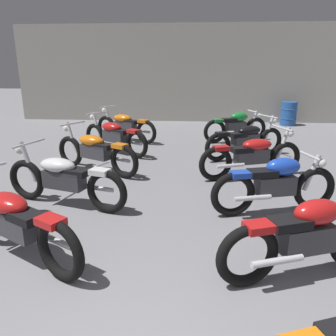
{
  "coord_description": "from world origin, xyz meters",
  "views": [
    {
      "loc": [
        0.42,
        -0.8,
        2.13
      ],
      "look_at": [
        0.0,
        4.27,
        0.55
      ],
      "focal_mm": 35.64,
      "sensor_mm": 36.0,
      "label": 1
    }
  ],
  "objects_px": {
    "motorcycle_left_row_3": "(95,151)",
    "motorcycle_right_row_4": "(246,139)",
    "motorcycle_right_row_3": "(252,155)",
    "oil_drum": "(289,114)",
    "motorcycle_left_row_5": "(125,125)",
    "motorcycle_left_row_1": "(14,221)",
    "motorcycle_left_row_2": "(64,178)",
    "motorcycle_right_row_1": "(307,236)",
    "motorcycle_right_row_5": "(236,126)",
    "motorcycle_left_row_4": "(114,135)",
    "motorcycle_right_row_2": "(276,184)"
  },
  "relations": [
    {
      "from": "motorcycle_right_row_4",
      "to": "motorcycle_left_row_3",
      "type": "bearing_deg",
      "value": -157.06
    },
    {
      "from": "motorcycle_right_row_5",
      "to": "motorcycle_left_row_3",
      "type": "bearing_deg",
      "value": -135.57
    },
    {
      "from": "motorcycle_right_row_3",
      "to": "oil_drum",
      "type": "bearing_deg",
      "value": 69.84
    },
    {
      "from": "motorcycle_left_row_5",
      "to": "motorcycle_right_row_5",
      "type": "relative_size",
      "value": 1.05
    },
    {
      "from": "motorcycle_left_row_5",
      "to": "motorcycle_right_row_1",
      "type": "relative_size",
      "value": 1.04
    },
    {
      "from": "motorcycle_left_row_4",
      "to": "motorcycle_right_row_2",
      "type": "relative_size",
      "value": 0.97
    },
    {
      "from": "motorcycle_right_row_2",
      "to": "oil_drum",
      "type": "distance_m",
      "value": 8.11
    },
    {
      "from": "motorcycle_left_row_3",
      "to": "motorcycle_right_row_5",
      "type": "bearing_deg",
      "value": 44.43
    },
    {
      "from": "motorcycle_left_row_3",
      "to": "motorcycle_right_row_5",
      "type": "relative_size",
      "value": 1.06
    },
    {
      "from": "motorcycle_right_row_1",
      "to": "oil_drum",
      "type": "bearing_deg",
      "value": 76.7
    },
    {
      "from": "motorcycle_left_row_1",
      "to": "motorcycle_right_row_2",
      "type": "xyz_separation_m",
      "value": [
        3.2,
        1.49,
        0.01
      ]
    },
    {
      "from": "motorcycle_left_row_2",
      "to": "motorcycle_right_row_2",
      "type": "bearing_deg",
      "value": 0.08
    },
    {
      "from": "motorcycle_left_row_3",
      "to": "motorcycle_right_row_2",
      "type": "height_order",
      "value": "motorcycle_left_row_3"
    },
    {
      "from": "motorcycle_left_row_4",
      "to": "motorcycle_right_row_4",
      "type": "height_order",
      "value": "same"
    },
    {
      "from": "motorcycle_left_row_4",
      "to": "motorcycle_right_row_4",
      "type": "bearing_deg",
      "value": -3.27
    },
    {
      "from": "motorcycle_right_row_5",
      "to": "oil_drum",
      "type": "distance_m",
      "value": 3.69
    },
    {
      "from": "motorcycle_left_row_2",
      "to": "motorcycle_right_row_4",
      "type": "relative_size",
      "value": 1.08
    },
    {
      "from": "motorcycle_left_row_5",
      "to": "motorcycle_right_row_4",
      "type": "height_order",
      "value": "same"
    },
    {
      "from": "motorcycle_left_row_3",
      "to": "motorcycle_left_row_4",
      "type": "xyz_separation_m",
      "value": [
        0.03,
        1.55,
        0.0
      ]
    },
    {
      "from": "motorcycle_right_row_3",
      "to": "motorcycle_right_row_5",
      "type": "distance_m",
      "value": 3.22
    },
    {
      "from": "motorcycle_left_row_1",
      "to": "motorcycle_right_row_5",
      "type": "xyz_separation_m",
      "value": [
        3.15,
        6.35,
        0.01
      ]
    },
    {
      "from": "motorcycle_left_row_3",
      "to": "motorcycle_right_row_4",
      "type": "xyz_separation_m",
      "value": [
        3.22,
        1.36,
        0.0
      ]
    },
    {
      "from": "motorcycle_left_row_2",
      "to": "motorcycle_left_row_3",
      "type": "distance_m",
      "value": 1.74
    },
    {
      "from": "motorcycle_right_row_1",
      "to": "motorcycle_left_row_1",
      "type": "bearing_deg",
      "value": 178.47
    },
    {
      "from": "motorcycle_right_row_1",
      "to": "motorcycle_left_row_2",
      "type": "bearing_deg",
      "value": 153.68
    },
    {
      "from": "motorcycle_left_row_4",
      "to": "motorcycle_right_row_4",
      "type": "relative_size",
      "value": 0.96
    },
    {
      "from": "motorcycle_right_row_1",
      "to": "oil_drum",
      "type": "relative_size",
      "value": 2.22
    },
    {
      "from": "motorcycle_left_row_1",
      "to": "motorcycle_left_row_5",
      "type": "height_order",
      "value": "same"
    },
    {
      "from": "motorcycle_left_row_1",
      "to": "motorcycle_right_row_3",
      "type": "bearing_deg",
      "value": 45.19
    },
    {
      "from": "motorcycle_left_row_1",
      "to": "motorcycle_left_row_4",
      "type": "relative_size",
      "value": 1.04
    },
    {
      "from": "motorcycle_right_row_2",
      "to": "motorcycle_right_row_5",
      "type": "distance_m",
      "value": 4.86
    },
    {
      "from": "motorcycle_right_row_5",
      "to": "motorcycle_left_row_5",
      "type": "bearing_deg",
      "value": -177.19
    },
    {
      "from": "motorcycle_left_row_5",
      "to": "motorcycle_right_row_4",
      "type": "relative_size",
      "value": 1.0
    },
    {
      "from": "oil_drum",
      "to": "motorcycle_right_row_4",
      "type": "bearing_deg",
      "value": -114.94
    },
    {
      "from": "motorcycle_right_row_2",
      "to": "oil_drum",
      "type": "xyz_separation_m",
      "value": [
        2.18,
        7.81,
        -0.03
      ]
    },
    {
      "from": "motorcycle_right_row_1",
      "to": "motorcycle_right_row_3",
      "type": "xyz_separation_m",
      "value": [
        -0.05,
        3.22,
        -0.01
      ]
    },
    {
      "from": "motorcycle_right_row_2",
      "to": "motorcycle_right_row_4",
      "type": "xyz_separation_m",
      "value": [
        -0.01,
        3.1,
        -0.01
      ]
    },
    {
      "from": "motorcycle_left_row_5",
      "to": "motorcycle_left_row_1",
      "type": "bearing_deg",
      "value": -89.69
    },
    {
      "from": "motorcycle_left_row_3",
      "to": "motorcycle_left_row_5",
      "type": "bearing_deg",
      "value": 89.96
    },
    {
      "from": "motorcycle_left_row_1",
      "to": "motorcycle_left_row_3",
      "type": "height_order",
      "value": "same"
    },
    {
      "from": "motorcycle_right_row_2",
      "to": "motorcycle_right_row_5",
      "type": "height_order",
      "value": "same"
    },
    {
      "from": "motorcycle_right_row_1",
      "to": "motorcycle_right_row_2",
      "type": "relative_size",
      "value": 0.98
    },
    {
      "from": "motorcycle_left_row_2",
      "to": "motorcycle_right_row_3",
      "type": "relative_size",
      "value": 1.02
    },
    {
      "from": "motorcycle_left_row_5",
      "to": "motorcycle_right_row_3",
      "type": "height_order",
      "value": "same"
    },
    {
      "from": "motorcycle_right_row_4",
      "to": "motorcycle_right_row_3",
      "type": "bearing_deg",
      "value": -92.97
    },
    {
      "from": "motorcycle_left_row_2",
      "to": "oil_drum",
      "type": "height_order",
      "value": "motorcycle_left_row_2"
    },
    {
      "from": "motorcycle_left_row_2",
      "to": "motorcycle_left_row_4",
      "type": "xyz_separation_m",
      "value": [
        0.01,
        3.29,
        0.0
      ]
    },
    {
      "from": "motorcycle_left_row_3",
      "to": "motorcycle_left_row_5",
      "type": "relative_size",
      "value": 1.01
    },
    {
      "from": "motorcycle_left_row_1",
      "to": "motorcycle_left_row_4",
      "type": "height_order",
      "value": "same"
    },
    {
      "from": "motorcycle_right_row_5",
      "to": "motorcycle_left_row_2",
      "type": "bearing_deg",
      "value": -123.06
    }
  ]
}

